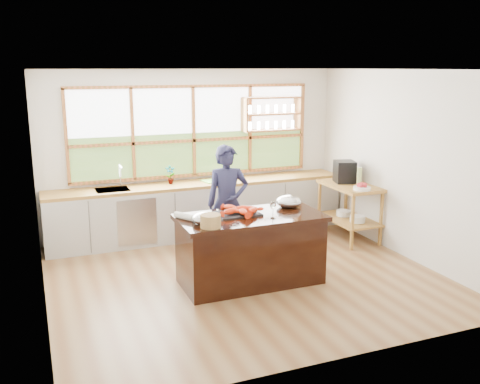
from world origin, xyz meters
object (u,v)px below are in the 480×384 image
island (250,249)px  cook (228,203)px  espresso_machine (345,172)px  wicker_basket (211,221)px

island → cook: 1.02m
island → espresso_machine: (2.19, 1.28, 0.62)m
island → cook: (0.04, 0.94, 0.38)m
island → wicker_basket: wicker_basket is taller
island → cook: bearing=87.7°
cook → espresso_machine: (2.15, 0.34, 0.24)m
espresso_machine → wicker_basket: bearing=-134.9°
cook → wicker_basket: cook is taller
cook → wicker_basket: size_ratio=6.89×
island → wicker_basket: bearing=-154.7°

